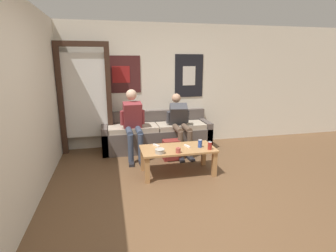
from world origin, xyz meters
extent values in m
plane|color=brown|center=(0.00, 0.00, 0.00)|extent=(18.00, 18.00, 0.00)
cube|color=silver|center=(0.00, 2.69, 1.27)|extent=(10.00, 0.05, 2.55)
cube|color=#471E1E|center=(-0.62, 2.66, 1.53)|extent=(0.79, 0.01, 0.75)
cube|color=maroon|center=(-0.62, 2.65, 1.53)|extent=(0.35, 0.01, 0.34)
cube|color=black|center=(0.82, 2.66, 1.48)|extent=(0.62, 0.01, 0.90)
cube|color=silver|center=(0.82, 2.65, 1.48)|extent=(0.28, 0.01, 0.41)
cube|color=silver|center=(-1.87, 0.00, 1.27)|extent=(0.05, 10.00, 2.55)
cube|color=#382319|center=(-1.78, 2.47, 1.02)|extent=(0.10, 0.10, 2.05)
cube|color=#382319|center=(-0.88, 2.47, 1.02)|extent=(0.10, 0.10, 2.05)
cube|color=#382319|center=(-1.33, 2.47, 2.10)|extent=(1.00, 0.10, 0.10)
cube|color=silver|center=(-1.33, 2.49, 1.13)|extent=(0.82, 0.02, 1.64)
cube|color=#564C47|center=(0.05, 2.60, 0.38)|extent=(2.22, 0.13, 0.76)
cube|color=#564C47|center=(0.05, 2.26, 0.22)|extent=(2.22, 0.55, 0.43)
cube|color=#564C47|center=(-1.00, 2.26, 0.28)|extent=(0.12, 0.55, 0.55)
cube|color=#564C47|center=(1.10, 2.26, 0.28)|extent=(0.12, 0.55, 0.55)
cube|color=#B2A38E|center=(-0.45, 2.26, 0.48)|extent=(0.97, 0.51, 0.10)
cube|color=#B2A38E|center=(0.54, 2.26, 0.48)|extent=(0.97, 0.51, 0.10)
cube|color=#B27F4C|center=(0.15, 1.03, 0.42)|extent=(1.18, 0.60, 0.03)
cube|color=#B27F4C|center=(-0.38, 1.27, 0.20)|extent=(0.07, 0.07, 0.40)
cube|color=#B27F4C|center=(0.69, 1.27, 0.20)|extent=(0.07, 0.07, 0.40)
cube|color=#B27F4C|center=(-0.38, 0.79, 0.20)|extent=(0.07, 0.07, 0.40)
cube|color=#B27F4C|center=(0.69, 0.79, 0.20)|extent=(0.07, 0.07, 0.40)
cylinder|color=#384256|center=(-0.55, 1.84, 0.53)|extent=(0.11, 0.42, 0.11)
cylinder|color=#384256|center=(-0.55, 1.63, 0.28)|extent=(0.10, 0.10, 0.51)
cube|color=#232328|center=(-0.55, 1.56, 0.03)|extent=(0.11, 0.25, 0.05)
cylinder|color=#384256|center=(-0.37, 1.84, 0.53)|extent=(0.11, 0.42, 0.11)
cylinder|color=#384256|center=(-0.37, 1.63, 0.28)|extent=(0.10, 0.10, 0.51)
cube|color=#232328|center=(-0.37, 1.56, 0.03)|extent=(0.11, 0.25, 0.05)
cube|color=maroon|center=(-0.46, 2.10, 0.78)|extent=(0.36, 0.33, 0.53)
sphere|color=beige|center=(-0.46, 2.17, 1.17)|extent=(0.21, 0.21, 0.21)
cylinder|color=maroon|center=(-0.66, 2.10, 0.74)|extent=(0.08, 0.11, 0.28)
cylinder|color=maroon|center=(-0.27, 2.10, 0.74)|extent=(0.08, 0.11, 0.28)
cylinder|color=brown|center=(0.36, 1.84, 0.53)|extent=(0.11, 0.42, 0.11)
cylinder|color=brown|center=(0.36, 1.63, 0.28)|extent=(0.10, 0.10, 0.51)
cube|color=#232328|center=(0.36, 1.56, 0.03)|extent=(0.11, 0.25, 0.05)
cylinder|color=brown|center=(0.54, 1.84, 0.53)|extent=(0.11, 0.42, 0.11)
cylinder|color=brown|center=(0.54, 1.63, 0.28)|extent=(0.10, 0.10, 0.51)
cube|color=#232328|center=(0.54, 1.56, 0.03)|extent=(0.11, 0.25, 0.05)
cube|color=#3F3F44|center=(0.45, 2.15, 0.74)|extent=(0.39, 0.44, 0.50)
sphere|color=tan|center=(0.45, 2.30, 1.06)|extent=(0.19, 0.19, 0.19)
cylinder|color=#3F3F44|center=(0.26, 2.17, 0.69)|extent=(0.08, 0.13, 0.26)
cylinder|color=#3F3F44|center=(0.65, 2.17, 0.69)|extent=(0.08, 0.13, 0.26)
cube|color=maroon|center=(0.20, 1.66, 0.19)|extent=(0.31, 0.22, 0.38)
cube|color=maroon|center=(0.20, 1.56, 0.10)|extent=(0.22, 0.08, 0.17)
cylinder|color=#B7B2A8|center=(-0.18, 0.84, 0.47)|extent=(0.14, 0.14, 0.07)
torus|color=#B7B2A8|center=(-0.18, 0.84, 0.50)|extent=(0.15, 0.15, 0.02)
cylinder|color=#B24C42|center=(0.10, 0.80, 0.47)|extent=(0.07, 0.07, 0.08)
cylinder|color=black|center=(0.10, 0.80, 0.52)|extent=(0.00, 0.00, 0.01)
cylinder|color=#28479E|center=(0.51, 0.98, 0.50)|extent=(0.07, 0.07, 0.12)
cylinder|color=silver|center=(0.51, 0.98, 0.56)|extent=(0.06, 0.06, 0.00)
cylinder|color=maroon|center=(0.62, 0.84, 0.50)|extent=(0.07, 0.07, 0.12)
cylinder|color=silver|center=(0.62, 0.84, 0.56)|extent=(0.06, 0.06, 0.00)
cube|color=white|center=(0.32, 1.05, 0.45)|extent=(0.08, 0.15, 0.02)
cylinder|color=#333842|center=(0.31, 1.08, 0.46)|extent=(0.01, 0.01, 0.00)
cube|color=white|center=(-0.17, 1.20, 0.45)|extent=(0.09, 0.14, 0.02)
cylinder|color=#333842|center=(-0.18, 1.23, 0.46)|extent=(0.01, 0.01, 0.00)
camera|label=1|loc=(-0.88, -2.83, 1.79)|focal=28.00mm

